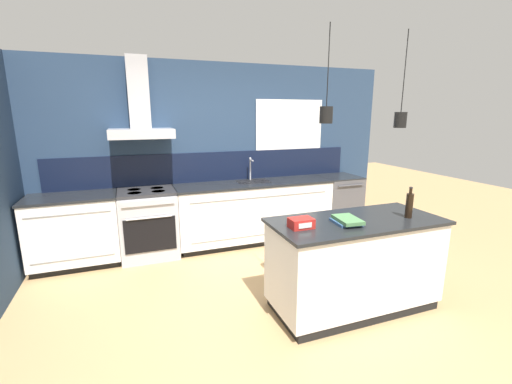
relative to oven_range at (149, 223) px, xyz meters
name	(u,v)px	position (x,y,z in m)	size (l,w,h in m)	color
ground_plane	(262,304)	(0.97, -1.69, -0.46)	(16.00, 16.00, 0.00)	tan
wall_back	(208,151)	(0.91, 0.31, 0.90)	(5.60, 2.52, 2.60)	navy
counter_run_left	(75,231)	(-0.88, 0.01, 0.01)	(1.05, 0.64, 0.91)	black
counter_run_sink	(254,212)	(1.52, 0.01, 0.01)	(2.32, 0.64, 1.25)	black
oven_range	(149,223)	(0.00, 0.00, 0.00)	(0.73, 0.66, 0.91)	#B5B5BA
dishwasher	(337,203)	(2.97, 0.00, 0.00)	(0.60, 0.65, 0.91)	#4C4C51
kitchen_island	(354,264)	(1.80, -2.03, 0.00)	(1.66, 0.76, 0.91)	black
bottle_on_island	(409,205)	(2.30, -2.15, 0.58)	(0.07, 0.07, 0.30)	black
book_stack	(347,221)	(1.64, -2.10, 0.48)	(0.24, 0.31, 0.06)	#335684
red_supply_box	(301,223)	(1.19, -2.05, 0.50)	(0.21, 0.15, 0.09)	red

